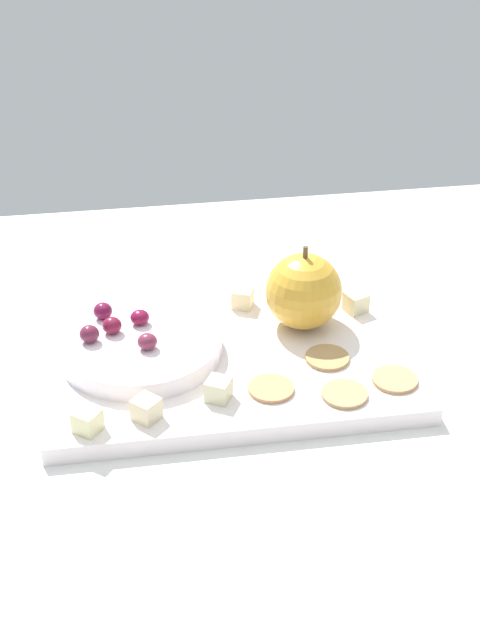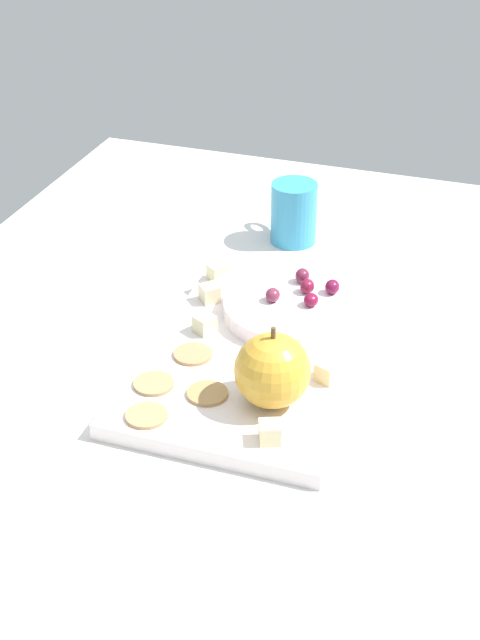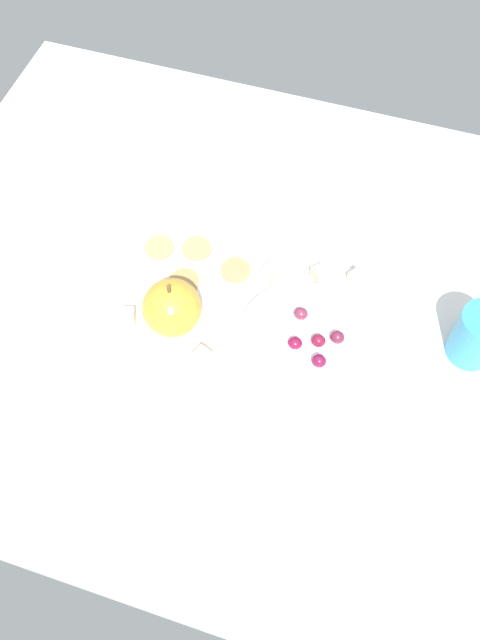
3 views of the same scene
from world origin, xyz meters
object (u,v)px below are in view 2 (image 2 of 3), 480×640
at_px(grape_3, 273,295).
at_px(grape_4, 307,286).
at_px(cracker_1, 207,393).
at_px(serving_dish, 292,309).
at_px(cheese_cube_0, 218,272).
at_px(cheese_cube_2, 204,324).
at_px(cheese_cube_4, 270,432).
at_px(grape_1, 311,300).
at_px(cheese_cube_1, 210,293).
at_px(platter, 258,359).
at_px(cracker_0, 193,354).
at_px(cracker_3, 147,415).
at_px(cracker_2, 154,384).
at_px(apple_whole, 272,370).
at_px(grape_0, 302,276).
at_px(cup, 293,212).
at_px(grape_2, 332,287).
at_px(cheese_cube_3, 327,372).

bearing_deg(grape_3, grape_4, -45.54).
bearing_deg(cracker_1, serving_dish, -12.23).
xyz_separation_m(cheese_cube_0, grape_4, (-0.03, -0.12, 0.02)).
distance_m(cheese_cube_2, cheese_cube_4, 0.21).
bearing_deg(grape_1, cheese_cube_1, 88.57).
bearing_deg(platter, grape_4, -12.52).
relative_size(cracker_0, cracker_3, 1.00).
xyz_separation_m(grape_1, grape_4, (0.03, 0.01, 0.00)).
xyz_separation_m(serving_dish, cracker_2, (-0.18, 0.10, -0.01)).
height_order(cheese_cube_0, grape_1, grape_1).
relative_size(platter, cheese_cube_2, 17.07).
bearing_deg(apple_whole, grape_0, 7.62).
relative_size(grape_3, cup, 0.22).
bearing_deg(apple_whole, cracker_3, 120.20).
bearing_deg(platter, cracker_2, 138.55).
height_order(grape_2, grape_3, same).
xyz_separation_m(apple_whole, grape_2, (0.21, -0.01, -0.01)).
bearing_deg(grape_0, cheese_cube_4, -170.66).
distance_m(grape_0, grape_4, 0.03).
bearing_deg(cheese_cube_1, grape_3, -95.31).
xyz_separation_m(cheese_cube_1, cheese_cube_3, (-0.12, -0.18, 0.00)).
relative_size(serving_dish, cheese_cube_1, 7.65).
distance_m(cracker_1, cracker_2, 0.06).
distance_m(cracker_2, cracker_3, 0.06).
relative_size(apple_whole, grape_0, 4.12).
bearing_deg(cheese_cube_3, grape_4, 23.58).
relative_size(cracker_2, grape_1, 2.27).
xyz_separation_m(cheese_cube_4, grape_0, (0.28, 0.05, 0.02)).
height_order(cheese_cube_1, grape_2, grape_2).
height_order(cracker_0, grape_3, grape_3).
distance_m(platter, serving_dish, 0.09).
xyz_separation_m(cheese_cube_1, cheese_cube_2, (-0.07, -0.02, 0.00)).
bearing_deg(cracker_1, cup, 3.41).
relative_size(cracker_1, cracker_2, 1.00).
distance_m(cheese_cube_0, cheese_cube_3, 0.25).
bearing_deg(grape_4, cracker_1, 166.32).
height_order(cracker_1, cracker_2, same).
height_order(grape_4, cup, cup).
bearing_deg(cracker_0, cracker_3, 177.93).
xyz_separation_m(platter, serving_dish, (0.09, -0.01, 0.02)).
height_order(cheese_cube_0, grape_4, grape_4).
bearing_deg(cup, grape_4, -159.43).
distance_m(cheese_cube_3, grape_1, 0.12).
height_order(cheese_cube_3, grape_1, grape_1).
relative_size(grape_1, grape_2, 1.00).
bearing_deg(cheese_cube_1, serving_dish, -90.59).
height_order(serving_dish, grape_3, grape_3).
bearing_deg(serving_dish, cheese_cube_1, 89.41).
bearing_deg(cheese_cube_4, grape_1, 5.35).
bearing_deg(cheese_cube_3, serving_dish, 32.35).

